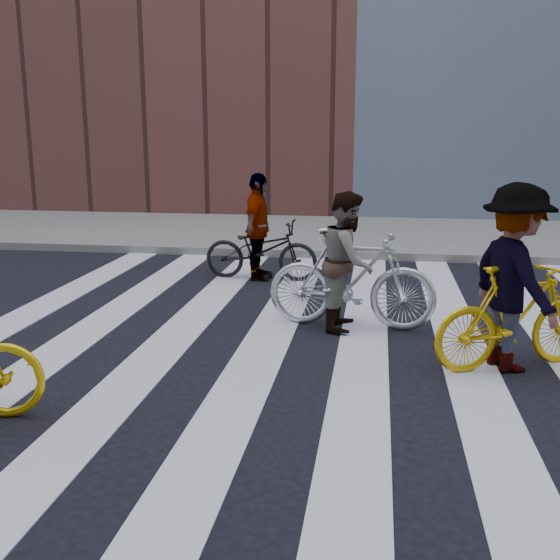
% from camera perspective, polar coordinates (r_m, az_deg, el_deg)
% --- Properties ---
extents(ground, '(100.00, 100.00, 0.00)m').
position_cam_1_polar(ground, '(7.45, 2.99, -5.68)').
color(ground, black).
rests_on(ground, ground).
extents(sidewalk_far, '(100.00, 5.00, 0.15)m').
position_cam_1_polar(sidewalk_far, '(14.72, 5.88, 3.95)').
color(sidewalk_far, gray).
rests_on(sidewalk_far, ground).
extents(zebra_crosswalk, '(8.25, 10.00, 0.01)m').
position_cam_1_polar(zebra_crosswalk, '(7.45, 2.99, -5.63)').
color(zebra_crosswalk, silver).
rests_on(zebra_crosswalk, ground).
extents(bike_silver_mid, '(2.09, 0.76, 1.23)m').
position_cam_1_polar(bike_silver_mid, '(7.98, 6.25, 0.10)').
color(bike_silver_mid, silver).
rests_on(bike_silver_mid, ground).
extents(bike_yellow_right, '(1.85, 1.18, 1.08)m').
position_cam_1_polar(bike_yellow_right, '(7.00, 19.86, -3.08)').
color(bike_yellow_right, yellow).
rests_on(bike_yellow_right, ground).
extents(bike_dark_rear, '(1.89, 0.78, 0.97)m').
position_cam_1_polar(bike_dark_rear, '(10.53, -1.67, 2.63)').
color(bike_dark_rear, black).
rests_on(bike_dark_rear, ground).
extents(rider_mid, '(0.70, 0.87, 1.67)m').
position_cam_1_polar(rider_mid, '(7.93, 5.93, 1.68)').
color(rider_mid, slate).
rests_on(rider_mid, ground).
extents(rider_right, '(1.13, 1.40, 1.89)m').
position_cam_1_polar(rider_right, '(6.90, 19.71, 0.15)').
color(rider_right, slate).
rests_on(rider_right, ground).
extents(rider_rear, '(0.49, 1.03, 1.71)m').
position_cam_1_polar(rider_rear, '(10.48, -1.95, 4.64)').
color(rider_rear, slate).
rests_on(rider_rear, ground).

